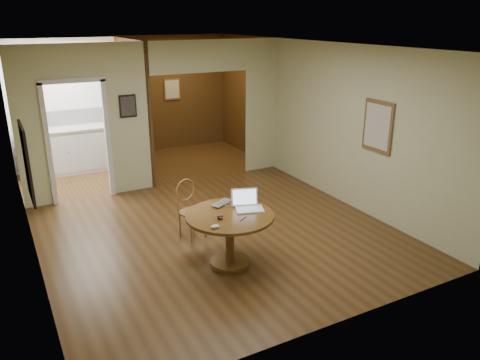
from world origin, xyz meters
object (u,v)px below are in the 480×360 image
dining_table (230,227)px  open_laptop (247,204)px  closed_laptop (225,204)px  chair (190,205)px

dining_table → open_laptop: bearing=12.8°
closed_laptop → dining_table: bearing=-134.2°
open_laptop → closed_laptop: size_ratio=1.22×
dining_table → closed_laptop: bearing=75.1°
dining_table → open_laptop: (0.29, 0.07, 0.25)m
dining_table → closed_laptop: closed_laptop is taller
closed_laptop → open_laptop: bearing=-78.5°
chair → open_laptop: bearing=-82.4°
dining_table → chair: bearing=97.7°
dining_table → closed_laptop: (0.08, 0.31, 0.20)m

